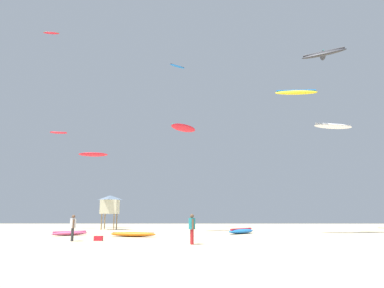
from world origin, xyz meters
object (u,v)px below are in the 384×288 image
(kite_aloft_4, at_px, (333,126))
(kite_aloft_5, at_px, (184,128))
(kite_aloft_6, at_px, (51,33))
(kite_aloft_9, at_px, (59,133))
(kite_grounded_mid, at_px, (70,233))
(kite_aloft_2, at_px, (324,54))
(lifeguard_tower, at_px, (110,204))
(kite_grounded_near, at_px, (241,231))
(kite_aloft_1, at_px, (323,55))
(kite_aloft_8, at_px, (93,154))
(kite_grounded_far, at_px, (133,234))
(person_midground, at_px, (73,226))
(kite_aloft_7, at_px, (177,66))
(person_foreground, at_px, (192,227))
(kite_aloft_0, at_px, (296,92))
(cooler_box, at_px, (98,238))

(kite_aloft_4, relative_size, kite_aloft_5, 1.30)
(kite_aloft_6, bearing_deg, kite_aloft_9, 56.68)
(kite_grounded_mid, bearing_deg, kite_aloft_4, 8.70)
(kite_aloft_2, bearing_deg, lifeguard_tower, 157.50)
(kite_grounded_near, relative_size, kite_aloft_1, 1.30)
(kite_aloft_1, xyz_separation_m, kite_aloft_8, (-32.89, 3.88, -13.48))
(kite_aloft_1, bearing_deg, kite_grounded_far, -144.58)
(kite_aloft_6, height_order, kite_aloft_9, kite_aloft_6)
(person_midground, relative_size, kite_aloft_2, 0.38)
(kite_aloft_4, bearing_deg, kite_aloft_9, 161.48)
(kite_grounded_mid, xyz_separation_m, kite_aloft_4, (25.03, 3.83, 10.50))
(kite_aloft_1, xyz_separation_m, kite_aloft_9, (-36.69, 0.20, -11.12))
(lifeguard_tower, height_order, kite_aloft_7, kite_aloft_7)
(person_foreground, distance_m, kite_aloft_1, 37.75)
(kite_aloft_1, relative_size, kite_aloft_5, 0.95)
(kite_aloft_8, bearing_deg, kite_aloft_7, 6.21)
(person_foreground, xyz_separation_m, kite_grounded_near, (4.59, 12.44, -0.79))
(person_foreground, relative_size, kite_grounded_far, 0.45)
(kite_aloft_1, xyz_separation_m, kite_aloft_5, (-19.43, -6.48, -12.21))
(kite_aloft_4, height_order, kite_aloft_9, kite_aloft_9)
(kite_aloft_1, bearing_deg, kite_aloft_0, -123.11)
(person_foreground, distance_m, kite_aloft_9, 32.47)
(lifeguard_tower, height_order, kite_aloft_9, kite_aloft_9)
(cooler_box, bearing_deg, kite_aloft_2, 24.16)
(kite_grounded_near, height_order, lifeguard_tower, lifeguard_tower)
(cooler_box, xyz_separation_m, kite_aloft_2, (20.01, 8.98, 18.04))
(kite_grounded_far, height_order, cooler_box, kite_grounded_far)
(lifeguard_tower, bearing_deg, kite_aloft_5, -26.02)
(kite_grounded_near, height_order, kite_aloft_7, kite_aloft_7)
(cooler_box, relative_size, kite_aloft_0, 0.13)
(kite_aloft_2, relative_size, kite_aloft_6, 2.05)
(kite_grounded_near, distance_m, kite_grounded_far, 10.69)
(person_foreground, relative_size, kite_aloft_2, 0.39)
(kite_grounded_far, relative_size, lifeguard_tower, 0.95)
(person_foreground, xyz_separation_m, person_midground, (-8.07, 2.56, -0.02))
(person_midground, relative_size, kite_aloft_8, 0.41)
(kite_aloft_2, distance_m, kite_aloft_4, 7.63)
(kite_grounded_mid, bearing_deg, cooler_box, -56.06)
(person_midground, relative_size, kite_aloft_7, 0.65)
(kite_aloft_6, xyz_separation_m, kite_aloft_8, (5.12, 5.69, -16.12))
(kite_aloft_4, distance_m, kite_aloft_7, 27.19)
(kite_grounded_mid, bearing_deg, kite_aloft_8, 102.14)
(kite_aloft_9, bearing_deg, kite_aloft_5, -21.15)
(kite_grounded_mid, height_order, kite_aloft_5, kite_aloft_5)
(person_foreground, distance_m, kite_grounded_mid, 14.09)
(kite_grounded_mid, bearing_deg, kite_aloft_1, 26.83)
(kite_aloft_9, bearing_deg, person_midground, -64.32)
(cooler_box, bearing_deg, kite_grounded_far, 70.48)
(kite_aloft_7, bearing_deg, kite_aloft_5, -83.04)
(lifeguard_tower, relative_size, kite_aloft_6, 1.88)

